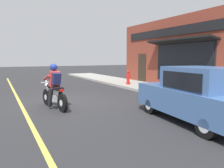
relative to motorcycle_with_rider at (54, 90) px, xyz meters
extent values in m
plane|color=#2B2B2D|center=(0.77, 0.80, -0.68)|extent=(80.00, 80.00, 0.00)
cube|color=#9E9B93|center=(6.15, 3.80, -0.61)|extent=(2.60, 22.00, 0.14)
cube|color=#D1C64C|center=(-1.03, 3.80, -0.67)|extent=(0.12, 19.80, 0.01)
cube|color=brown|center=(7.70, 2.41, 1.42)|extent=(0.50, 9.60, 4.20)
cube|color=black|center=(7.43, 1.21, 0.87)|extent=(0.04, 4.03, 2.10)
cube|color=black|center=(7.44, 1.21, 0.87)|extent=(0.02, 4.22, 2.20)
cube|color=#2D2319|center=(7.43, 5.05, 0.37)|extent=(0.04, 0.90, 2.10)
cube|color=black|center=(7.10, 1.21, 2.07)|extent=(0.81, 4.61, 0.24)
cube|color=black|center=(7.42, 2.41, 2.67)|extent=(0.06, 8.16, 0.50)
cylinder|color=black|center=(-0.13, 0.71, -0.37)|extent=(0.20, 0.63, 0.62)
cylinder|color=silver|center=(-0.13, 0.71, -0.37)|extent=(0.16, 0.23, 0.22)
cylinder|color=black|center=(0.11, -0.67, -0.37)|extent=(0.20, 0.63, 0.62)
cylinder|color=silver|center=(0.11, -0.67, -0.37)|extent=(0.16, 0.23, 0.22)
cube|color=silver|center=(0.00, -0.03, -0.29)|extent=(0.34, 0.44, 0.24)
ellipsoid|color=black|center=(-0.04, 0.22, 0.12)|extent=(0.38, 0.56, 0.24)
cube|color=black|center=(0.04, -0.26, 0.08)|extent=(0.35, 0.60, 0.10)
cylinder|color=silver|center=(-0.11, 0.61, -0.05)|extent=(0.12, 0.33, 0.68)
cylinder|color=silver|center=(-0.09, 0.49, 0.23)|extent=(0.56, 0.14, 0.04)
sphere|color=silver|center=(-0.12, 0.66, 0.11)|extent=(0.16, 0.16, 0.16)
cylinder|color=silver|center=(0.23, -0.40, -0.39)|extent=(0.17, 0.56, 0.08)
cube|color=red|center=(0.11, -0.62, 0.05)|extent=(0.13, 0.08, 0.08)
cylinder|color=black|center=(-0.16, -0.13, -0.25)|extent=(0.20, 0.37, 0.71)
cylinder|color=black|center=(0.19, -0.07, -0.25)|extent=(0.20, 0.37, 0.71)
cube|color=#B23333|center=(0.01, -0.08, 0.40)|extent=(0.39, 0.38, 0.57)
cylinder|color=#B23333|center=(-0.23, 0.12, 0.44)|extent=(0.18, 0.53, 0.26)
cylinder|color=#B23333|center=(0.17, 0.19, 0.44)|extent=(0.18, 0.53, 0.26)
sphere|color=navy|center=(0.00, -0.02, 0.81)|extent=(0.26, 0.26, 0.26)
cube|color=navy|center=(0.04, -0.24, 0.42)|extent=(0.32, 0.28, 0.42)
cylinder|color=black|center=(2.61, -2.20, -0.38)|extent=(0.24, 0.62, 0.60)
cylinder|color=silver|center=(2.61, -2.20, -0.38)|extent=(0.23, 0.35, 0.33)
cylinder|color=black|center=(4.04, -2.35, -0.38)|extent=(0.24, 0.62, 0.60)
cylinder|color=silver|center=(4.04, -2.35, -0.38)|extent=(0.23, 0.35, 0.33)
cylinder|color=black|center=(2.35, -4.58, -0.38)|extent=(0.24, 0.62, 0.60)
cylinder|color=silver|center=(2.35, -4.58, -0.38)|extent=(0.23, 0.35, 0.33)
cube|color=#42669E|center=(3.20, -3.47, -0.08)|extent=(2.03, 3.86, 0.70)
cube|color=#42669E|center=(3.17, -3.72, 0.56)|extent=(1.64, 2.05, 0.66)
cube|color=black|center=(3.27, -2.85, 0.51)|extent=(1.35, 0.49, 0.51)
cube|color=black|center=(2.45, -3.64, 0.54)|extent=(0.20, 1.51, 0.46)
cube|color=black|center=(3.89, -3.79, 0.54)|extent=(0.20, 1.51, 0.46)
cube|color=silver|center=(2.90, -1.56, 0.04)|extent=(0.24, 0.07, 0.14)
cube|color=silver|center=(3.91, -1.67, 0.04)|extent=(0.24, 0.07, 0.14)
cube|color=#28282B|center=(3.40, -1.65, -0.33)|extent=(1.61, 0.29, 0.20)
cylinder|color=#23512D|center=(5.21, -1.91, -0.09)|extent=(0.52, 0.52, 0.90)
cylinder|color=black|center=(5.21, -1.91, 0.40)|extent=(0.56, 0.56, 0.08)
cube|color=black|center=(5.60, 0.41, -0.52)|extent=(0.36, 0.36, 0.04)
cone|color=orange|center=(5.60, 0.41, -0.22)|extent=(0.28, 0.28, 0.56)
cylinder|color=white|center=(5.60, 0.41, -0.20)|extent=(0.20, 0.20, 0.08)
cylinder|color=red|center=(5.55, 3.91, -0.46)|extent=(0.24, 0.24, 0.16)
cylinder|color=red|center=(5.55, 3.91, -0.09)|extent=(0.18, 0.18, 0.58)
sphere|color=red|center=(5.55, 3.91, 0.24)|extent=(0.20, 0.20, 0.20)
cylinder|color=red|center=(5.42, 3.91, -0.04)|extent=(0.10, 0.08, 0.08)
cylinder|color=red|center=(5.68, 3.91, -0.04)|extent=(0.10, 0.08, 0.08)
camera|label=1|loc=(-1.76, -7.81, 1.14)|focal=35.00mm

